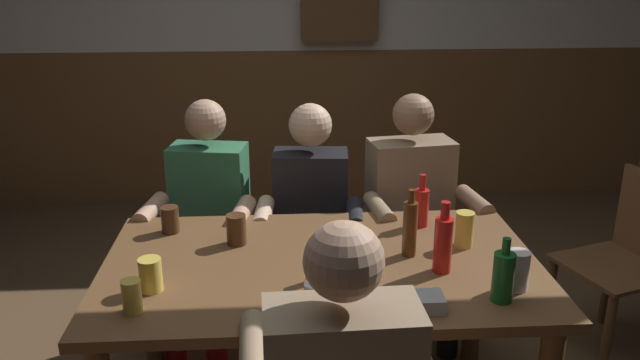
{
  "coord_description": "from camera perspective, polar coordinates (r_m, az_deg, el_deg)",
  "views": [
    {
      "loc": [
        -0.15,
        -2.33,
        1.84
      ],
      "look_at": [
        0.0,
        -0.07,
        1.05
      ],
      "focal_mm": 36.19,
      "sensor_mm": 36.0,
      "label": 1
    }
  ],
  "objects": [
    {
      "name": "chair_empty_near_right",
      "position": [
        3.43,
        25.59,
        -6.32
      ],
      "size": [
        0.56,
        0.56,
        0.88
      ],
      "rotation": [
        0.0,
        0.0,
        -4.39
      ],
      "color": "brown",
      "rests_on": "ground_plane"
    },
    {
      "name": "person_2",
      "position": [
        3.19,
        8.27,
        -2.5
      ],
      "size": [
        0.58,
        0.56,
        1.23
      ],
      "rotation": [
        0.0,
        0.0,
        3.28
      ],
      "color": "#997F60",
      "rests_on": "ground_plane"
    },
    {
      "name": "dining_table",
      "position": [
        2.49,
        0.13,
        -9.44
      ],
      "size": [
        1.64,
        0.97,
        0.76
      ],
      "color": "brown",
      "rests_on": "ground_plane"
    },
    {
      "name": "condiment_caddy",
      "position": [
        2.15,
        8.99,
        -10.63
      ],
      "size": [
        0.14,
        0.1,
        0.05
      ],
      "primitive_type": "cube",
      "color": "#B2B7BC",
      "rests_on": "dining_table"
    },
    {
      "name": "pint_glass_4",
      "position": [
        2.07,
        -0.4,
        -10.54
      ],
      "size": [
        0.07,
        0.07,
        0.12
      ],
      "primitive_type": "cylinder",
      "color": "white",
      "rests_on": "dining_table"
    },
    {
      "name": "pint_glass_3",
      "position": [
        2.18,
        -16.31,
        -9.84
      ],
      "size": [
        0.06,
        0.06,
        0.11
      ],
      "primitive_type": "cylinder",
      "color": "#E5C64C",
      "rests_on": "dining_table"
    },
    {
      "name": "pint_glass_6",
      "position": [
        2.58,
        -7.41,
        -4.36
      ],
      "size": [
        0.08,
        0.08,
        0.12
      ],
      "primitive_type": "cylinder",
      "color": "#4C2D19",
      "rests_on": "dining_table"
    },
    {
      "name": "person_1",
      "position": [
        3.12,
        -0.87,
        -3.2
      ],
      "size": [
        0.52,
        0.52,
        1.19
      ],
      "rotation": [
        0.0,
        0.0,
        3.06
      ],
      "color": "black",
      "rests_on": "ground_plane"
    },
    {
      "name": "plate_0",
      "position": [
        2.48,
        2.79,
        -6.64
      ],
      "size": [
        0.21,
        0.21,
        0.01
      ],
      "primitive_type": "cylinder",
      "color": "white",
      "rests_on": "dining_table"
    },
    {
      "name": "bottle_0",
      "position": [
        2.47,
        7.95,
        -4.19
      ],
      "size": [
        0.05,
        0.05,
        0.27
      ],
      "color": "#593314",
      "rests_on": "dining_table"
    },
    {
      "name": "pint_glass_2",
      "position": [
        2.6,
        12.64,
        -4.29
      ],
      "size": [
        0.07,
        0.07,
        0.14
      ],
      "primitive_type": "cylinder",
      "color": "#E5C64C",
      "rests_on": "dining_table"
    },
    {
      "name": "pint_glass_0",
      "position": [
        2.74,
        -13.11,
        -3.43
      ],
      "size": [
        0.07,
        0.07,
        0.11
      ],
      "primitive_type": "cylinder",
      "color": "#4C2D19",
      "rests_on": "dining_table"
    },
    {
      "name": "bottle_3",
      "position": [
        2.75,
        8.95,
        -2.3
      ],
      "size": [
        0.06,
        0.06,
        0.23
      ],
      "color": "red",
      "rests_on": "dining_table"
    },
    {
      "name": "table_candle",
      "position": [
        2.28,
        -0.86,
        -8.18
      ],
      "size": [
        0.04,
        0.04,
        0.08
      ],
      "primitive_type": "cylinder",
      "color": "#F9E08C",
      "rests_on": "dining_table"
    },
    {
      "name": "back_wall_wainscot",
      "position": [
        5.08,
        -1.98,
        4.9
      ],
      "size": [
        5.61,
        0.12,
        1.17
      ],
      "primitive_type": "cube",
      "color": "brown",
      "rests_on": "ground_plane"
    },
    {
      "name": "person_0",
      "position": [
        3.13,
        -10.04,
        -3.35
      ],
      "size": [
        0.54,
        0.56,
        1.22
      ],
      "rotation": [
        0.0,
        0.0,
        2.97
      ],
      "color": "#33724C",
      "rests_on": "ground_plane"
    },
    {
      "name": "pint_glass_5",
      "position": [
        2.32,
        17.07,
        -7.66
      ],
      "size": [
        0.08,
        0.08,
        0.14
      ],
      "primitive_type": "cylinder",
      "color": "white",
      "rests_on": "dining_table"
    },
    {
      "name": "pint_glass_1",
      "position": [
        2.29,
        -14.75,
        -8.11
      ],
      "size": [
        0.08,
        0.08,
        0.12
      ],
      "primitive_type": "cylinder",
      "color": "#E5C64C",
      "rests_on": "dining_table"
    },
    {
      "name": "bottle_1",
      "position": [
        2.23,
        15.89,
        -8.17
      ],
      "size": [
        0.07,
        0.07,
        0.23
      ],
      "color": "#195923",
      "rests_on": "dining_table"
    },
    {
      "name": "bottle_2",
      "position": [
        2.36,
        10.83,
        -5.49
      ],
      "size": [
        0.07,
        0.07,
        0.27
      ],
      "color": "red",
      "rests_on": "dining_table"
    }
  ]
}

